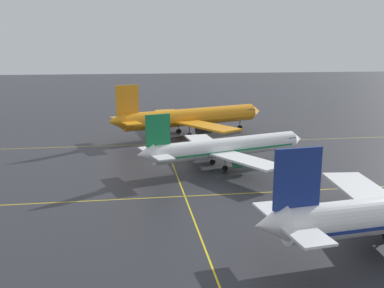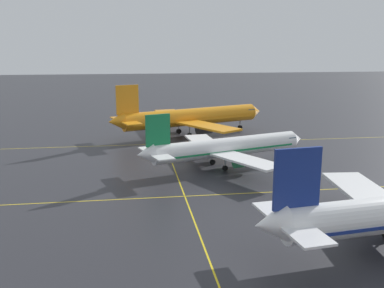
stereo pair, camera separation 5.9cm
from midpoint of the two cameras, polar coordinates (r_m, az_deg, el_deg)
name	(u,v)px [view 1 (the left image)]	position (r m, az deg, el deg)	size (l,w,h in m)	color
airliner_second_row	(225,148)	(76.32, 4.29, -0.46)	(31.85, 27.21, 10.12)	white
airliner_third_row	(190,117)	(102.96, -0.32, 3.46)	(38.64, 33.10, 12.40)	orange
taxiway_markings	(185,196)	(62.40, -0.95, -6.77)	(144.27, 111.41, 0.01)	yellow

